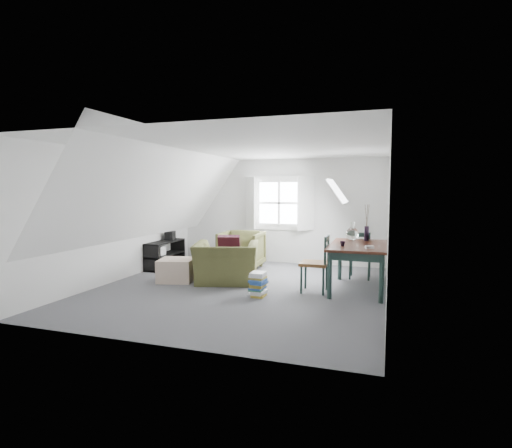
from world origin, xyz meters
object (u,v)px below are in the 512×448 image
(dining_table, at_px, (359,250))
(magazine_stack, at_px, (258,284))
(dining_chair_near, at_px, (317,263))
(armchair_near, at_px, (226,283))
(media_shelf, at_px, (164,256))
(ottoman, at_px, (177,270))
(dining_chair_far, at_px, (360,254))
(armchair_far, at_px, (242,268))

(dining_table, relative_size, magazine_stack, 4.07)
(dining_table, xyz_separation_m, dining_chair_near, (-0.68, -0.37, -0.19))
(armchair_near, relative_size, media_shelf, 1.00)
(ottoman, distance_m, media_shelf, 1.43)
(dining_chair_far, relative_size, magazine_stack, 2.36)
(armchair_near, height_order, dining_table, dining_table)
(media_shelf, bearing_deg, dining_table, -12.39)
(dining_chair_near, bearing_deg, armchair_far, -124.41)
(ottoman, bearing_deg, magazine_stack, -17.11)
(ottoman, xyz_separation_m, dining_chair_near, (2.73, 0.01, 0.30))
(armchair_far, relative_size, dining_chair_far, 0.98)
(ottoman, distance_m, magazine_stack, 1.94)
(ottoman, xyz_separation_m, dining_chair_far, (3.38, 1.33, 0.28))
(armchair_far, xyz_separation_m, dining_chair_far, (2.59, -0.21, 0.49))
(dining_table, bearing_deg, media_shelf, 175.07)
(armchair_near, distance_m, dining_chair_near, 1.83)
(ottoman, height_order, dining_chair_far, dining_chair_far)
(armchair_far, height_order, dining_chair_far, dining_chair_far)
(dining_table, bearing_deg, dining_chair_near, -146.89)
(dining_table, relative_size, media_shelf, 1.38)
(ottoman, bearing_deg, media_shelf, 130.95)
(armchair_far, xyz_separation_m, dining_chair_near, (1.95, -1.53, 0.52))
(ottoman, xyz_separation_m, media_shelf, (-0.93, 1.08, 0.06))
(armchair_far, xyz_separation_m, dining_table, (2.63, -1.15, 0.71))
(armchair_near, height_order, magazine_stack, magazine_stack)
(dining_table, height_order, magazine_stack, dining_table)
(media_shelf, bearing_deg, dining_chair_far, 0.06)
(media_shelf, xyz_separation_m, magazine_stack, (2.79, -1.65, -0.07))
(ottoman, height_order, magazine_stack, ottoman)
(armchair_far, height_order, magazine_stack, armchair_far)
(dining_chair_far, height_order, dining_chair_near, dining_chair_near)
(ottoman, height_order, dining_chair_near, dining_chair_near)
(dining_chair_near, bearing_deg, magazine_stack, -52.98)
(armchair_far, xyz_separation_m, magazine_stack, (1.07, -2.10, 0.20))
(media_shelf, bearing_deg, magazine_stack, -33.84)
(dining_table, distance_m, dining_chair_far, 0.97)
(dining_table, height_order, media_shelf, dining_table)
(armchair_near, bearing_deg, dining_chair_far, -169.84)
(armchair_near, xyz_separation_m, armchair_far, (-0.20, 1.37, 0.00))
(ottoman, bearing_deg, dining_table, 6.36)
(ottoman, xyz_separation_m, dining_table, (3.41, 0.38, 0.49))
(armchair_near, xyz_separation_m, dining_chair_near, (1.75, -0.16, 0.52))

